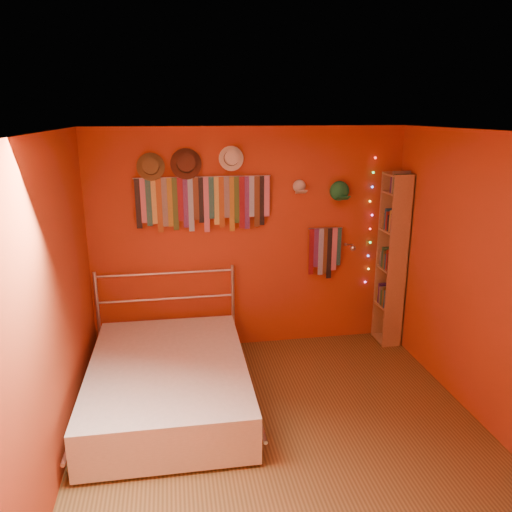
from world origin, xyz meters
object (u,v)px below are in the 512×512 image
tie_rack (204,201)px  bookshelf (395,259)px  bed (169,381)px  reading_lamp (352,247)px

tie_rack → bookshelf: bookshelf is taller
bookshelf → bed: 2.88m
tie_rack → bed: (-0.45, -1.08, -1.50)m
reading_lamp → bed: reading_lamp is taller
reading_lamp → bed: bearing=-155.8°
bookshelf → bed: bearing=-160.4°
reading_lamp → bookshelf: 0.55m
tie_rack → bed: tie_rack is taller
reading_lamp → bed: (-2.08, -0.94, -0.95)m
reading_lamp → bookshelf: bookshelf is taller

